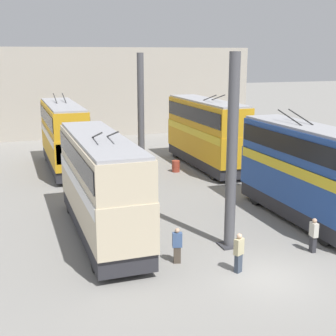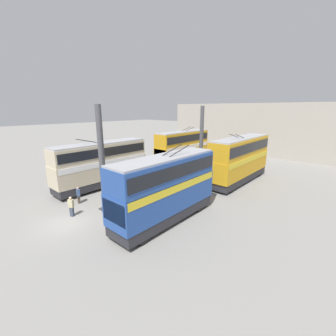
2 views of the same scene
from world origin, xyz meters
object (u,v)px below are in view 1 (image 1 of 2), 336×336
object	(u,v)px
bus_left_near	(305,167)
person_by_right_row	(177,245)
bus_right_far	(63,133)
person_by_left_row	(314,234)
oil_drum	(176,166)
person_aisle_foreground	(239,252)
person_aisle_midway	(137,168)
bus_right_near	(101,180)
bus_left_far	(206,129)

from	to	relation	value
bus_left_near	person_by_right_row	bearing A→B (deg)	109.10
bus_right_far	person_by_left_row	distance (m)	21.71
person_by_right_row	oil_drum	world-z (taller)	person_by_right_row
person_aisle_foreground	oil_drum	distance (m)	17.29
bus_left_near	bus_right_far	xyz separation A→B (m)	(15.94, 10.78, -0.03)
person_aisle_midway	oil_drum	size ratio (longest dim) A/B	2.03
person_by_left_row	oil_drum	size ratio (longest dim) A/B	1.85
bus_right_far	person_by_left_row	bearing A→B (deg)	-156.28
person_by_right_row	person_aisle_foreground	xyz separation A→B (m)	(-1.68, -2.08, 0.07)
person_aisle_foreground	bus_right_near	bearing A→B (deg)	12.50
person_aisle_midway	person_by_left_row	size ratio (longest dim) A/B	1.09
bus_right_far	person_aisle_foreground	world-z (taller)	bus_right_far
person_aisle_midway	person_aisle_foreground	size ratio (longest dim) A/B	1.04
bus_right_far	person_aisle_foreground	xyz separation A→B (m)	(-20.50, -4.52, -2.03)
bus_right_near	person_aisle_midway	world-z (taller)	bus_right_near
bus_right_near	person_aisle_foreground	size ratio (longest dim) A/B	6.33
bus_left_far	person_by_right_row	distance (m)	18.23
bus_right_near	bus_right_far	distance (m)	14.63
bus_left_far	bus_right_far	size ratio (longest dim) A/B	1.03
oil_drum	person_by_left_row	bearing A→B (deg)	-177.43
bus_right_near	person_by_left_row	xyz separation A→B (m)	(-5.16, -8.70, -2.02)
oil_drum	bus_left_far	bearing A→B (deg)	-74.21
bus_left_far	person_aisle_midway	xyz separation A→B (m)	(-2.40, 6.32, -2.10)
person_aisle_midway	person_aisle_foreground	distance (m)	15.33
person_by_right_row	person_aisle_midway	bearing A→B (deg)	-173.44
person_by_left_row	oil_drum	world-z (taller)	person_by_left_row
bus_right_far	person_by_left_row	size ratio (longest dim) A/B	6.50
person_by_right_row	person_aisle_foreground	distance (m)	2.67
bus_right_far	oil_drum	world-z (taller)	bus_right_far
bus_left_near	bus_right_far	size ratio (longest dim) A/B	0.90
person_by_left_row	bus_right_near	bearing A→B (deg)	-26.06
bus_right_near	oil_drum	xyz separation A→B (m)	(11.06, -7.97, -2.43)
bus_left_near	person_aisle_midway	size ratio (longest dim) A/B	5.36
person_aisle_midway	person_by_left_row	bearing A→B (deg)	18.20
person_by_right_row	oil_drum	distance (m)	16.24
person_aisle_foreground	bus_right_far	bearing A→B (deg)	-12.66
person_aisle_foreground	person_by_left_row	bearing A→B (deg)	-105.39
bus_left_far	person_aisle_midway	bearing A→B (deg)	110.77
person_aisle_midway	person_by_right_row	size ratio (longest dim) A/B	1.11
bus_right_far	bus_left_near	bearing A→B (deg)	-145.92
oil_drum	bus_left_near	bearing A→B (deg)	-167.19
bus_right_near	bus_right_far	world-z (taller)	bus_right_far
person_by_right_row	oil_drum	xyz separation A→B (m)	(15.26, -5.53, -0.40)
bus_right_near	bus_right_far	bearing A→B (deg)	0.00
person_aisle_midway	bus_left_near	bearing A→B (deg)	32.46
bus_left_far	person_aisle_midway	size ratio (longest dim) A/B	6.15
bus_left_near	bus_right_near	world-z (taller)	bus_left_near
person_aisle_midway	oil_drum	xyz separation A→B (m)	(1.60, -3.51, -0.51)
bus_left_far	bus_right_near	xyz separation A→B (m)	(-11.86, 10.78, -0.17)
bus_right_near	person_by_right_row	distance (m)	5.26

